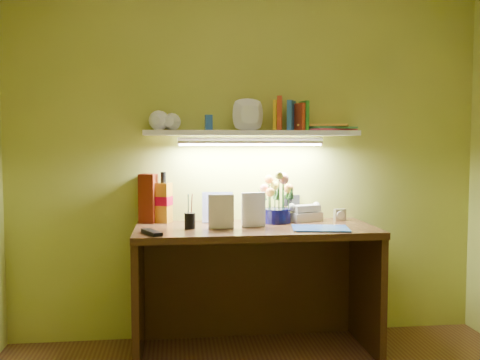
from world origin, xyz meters
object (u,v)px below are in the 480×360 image
Objects in this scene: whisky_bottle at (164,197)px; flower_bouquet at (276,198)px; telephone at (304,212)px; desk_clock at (340,215)px; desk at (255,290)px.

flower_bouquet is at bearing -8.05° from whisky_bottle.
telephone is 0.88m from whisky_bottle.
telephone reaches higher than desk_clock.
desk is at bearing -23.75° from whisky_bottle.
telephone is at bearing 29.84° from desk.
flower_bouquet reaches higher than telephone.
whisky_bottle is at bearing 171.35° from desk_clock.
desk_clock is at bearing -2.65° from whisky_bottle.
flower_bouquet is 0.98× the size of whisky_bottle.
desk is 19.20× the size of desk_clock.
whisky_bottle is at bearing 171.95° from flower_bouquet.
flower_bouquet is (0.15, 0.14, 0.53)m from desk.
desk_clock is at bearing 6.32° from flower_bouquet.
telephone is 0.23m from desk_clock.
telephone is at bearing -2.77° from whisky_bottle.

